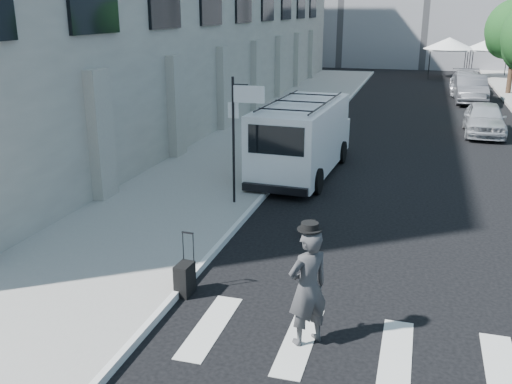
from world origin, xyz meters
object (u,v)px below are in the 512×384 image
Objects in this scene: businessman at (308,288)px; suitcase at (185,279)px; parked_car_a at (484,119)px; parked_car_c at (467,82)px; briefcase at (311,228)px; parked_car_b at (471,89)px; cargo_van at (303,137)px.

suitcase is (-2.62, 1.00, -0.69)m from businessman.
parked_car_a is 13.37m from parked_car_c.
suitcase is 18.86m from parked_car_a.
parked_car_b is at bearing 77.68° from briefcase.
suitcase is at bearing -110.23° from parked_car_a.
parked_car_a is at bearing 69.71° from briefcase.
parked_car_c is at bearing 88.89° from parked_car_b.
parked_car_a is at bearing -91.11° from parked_car_b.
cargo_van is 1.54× the size of parked_car_a.
suitcase is at bearing -65.87° from businessman.
suitcase is 31.69m from parked_car_c.
businessman is 0.31× the size of cargo_van.
parked_car_b is at bearing 79.18° from suitcase.
suitcase is at bearing -105.38° from parked_car_b.
briefcase is 5.74m from cargo_van.
businessman is 10.45m from cargo_van.
cargo_van is (0.41, 9.20, 0.91)m from suitcase.
briefcase is at bearing -72.85° from cargo_van.
parked_car_a is 0.82× the size of parked_car_c.
briefcase is at bearing -109.06° from parked_car_a.
parked_car_a is (6.49, 8.34, -0.52)m from cargo_van.
suitcase is 27.99m from parked_car_b.
parked_car_b reaches higher than parked_car_c.
businessman is 0.48× the size of parked_car_a.
parked_car_a is (4.28, 18.55, -0.30)m from businessman.
parked_car_b is (6.49, 17.92, -0.43)m from cargo_van.
briefcase is at bearing -125.01° from businessman.
parked_car_c is (6.49, 21.72, -0.50)m from cargo_van.
cargo_van is at bearing -122.74° from businessman.
businessman reaches higher than parked_car_a.
suitcase is at bearing -89.58° from cargo_van.
parked_car_b reaches higher than suitcase.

